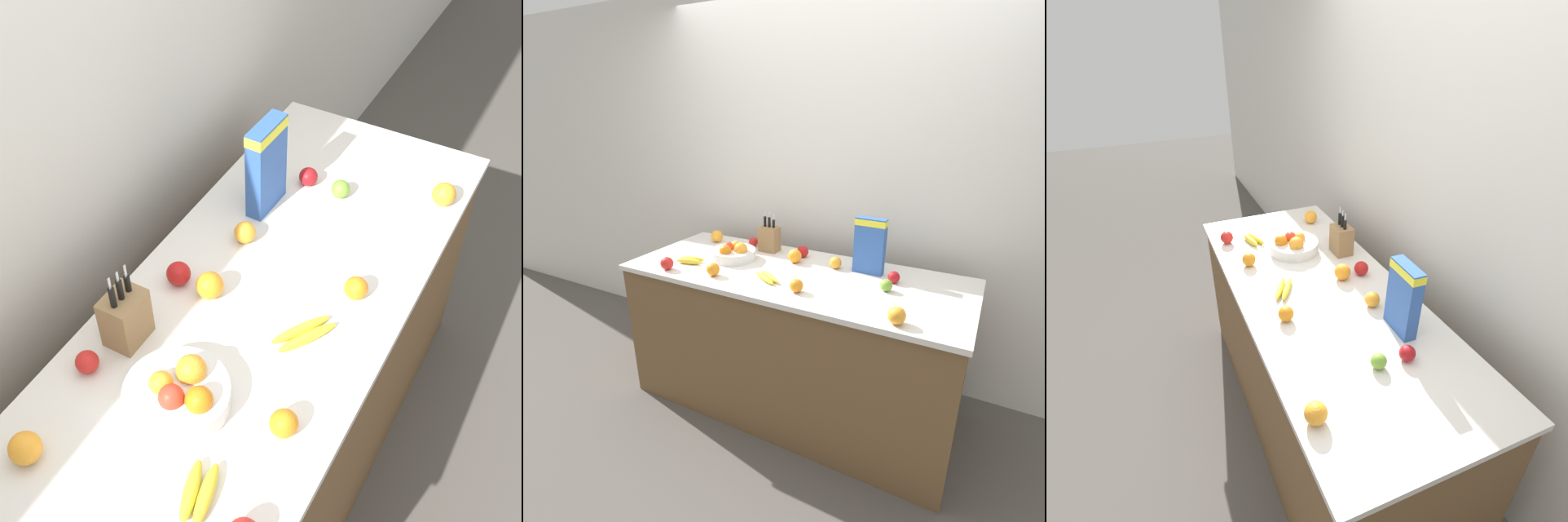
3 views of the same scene
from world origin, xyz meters
TOP-DOWN VIEW (x-y plane):
  - ground_plane at (0.00, 0.00)m, footprint 14.00×14.00m
  - wall_back at (0.00, 0.62)m, footprint 9.00×0.06m
  - counter at (0.00, 0.00)m, footprint 2.00×0.82m
  - knife_block at (-0.32, 0.27)m, footprint 0.12×0.10m
  - cereal_box at (0.38, 0.20)m, footprint 0.18×0.07m
  - fruit_bowl at (-0.44, 0.02)m, footprint 0.28×0.28m
  - banana_bunch_left at (-0.64, -0.17)m, footprint 0.18×0.12m
  - banana_bunch_right at (-0.08, -0.17)m, footprint 0.20×0.16m
  - apple_near_bananas at (0.54, -0.01)m, footprint 0.07×0.07m
  - apple_front at (-0.68, -0.32)m, footprint 0.08×0.08m
  - apple_rightmost at (-0.07, 0.26)m, footprint 0.08×0.08m
  - apple_middle at (0.55, 0.12)m, footprint 0.07×0.07m
  - apple_leftmost at (-0.47, 0.30)m, footprint 0.07×0.07m
  - orange_mid_right at (-0.75, 0.26)m, footprint 0.08×0.08m
  - orange_near_bowl at (0.68, -0.33)m, footprint 0.08×0.08m
  - orange_by_cereal at (-0.38, -0.27)m, footprint 0.08×0.08m
  - orange_front_right at (-0.07, 0.15)m, footprint 0.08×0.08m
  - orange_front_left at (0.19, 0.17)m, footprint 0.07×0.07m
  - orange_mid_left at (0.14, -0.24)m, footprint 0.07×0.07m

SIDE VIEW (x-z plane):
  - ground_plane at x=0.00m, z-range 0.00..0.00m
  - counter at x=0.00m, z-range 0.00..0.92m
  - banana_bunch_right at x=-0.08m, z-range 0.92..0.95m
  - banana_bunch_left at x=-0.64m, z-range 0.92..0.95m
  - apple_near_bananas at x=0.54m, z-range 0.92..0.98m
  - apple_leftmost at x=-0.47m, z-range 0.92..0.98m
  - apple_middle at x=0.55m, z-range 0.92..0.98m
  - orange_front_left at x=0.19m, z-range 0.92..0.99m
  - orange_mid_left at x=0.14m, z-range 0.92..0.99m
  - apple_rightmost at x=-0.07m, z-range 0.92..0.99m
  - orange_by_cereal at x=-0.38m, z-range 0.92..0.99m
  - apple_front at x=-0.68m, z-range 0.92..0.99m
  - orange_near_bowl at x=0.68m, z-range 0.92..1.00m
  - orange_mid_right at x=-0.75m, z-range 0.92..1.00m
  - orange_front_right at x=-0.07m, z-range 0.92..1.00m
  - fruit_bowl at x=-0.44m, z-range 0.90..1.02m
  - knife_block at x=-0.32m, z-range 0.87..1.14m
  - cereal_box at x=0.38m, z-range 0.93..1.26m
  - wall_back at x=0.00m, z-range 0.00..2.60m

